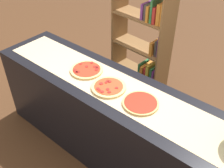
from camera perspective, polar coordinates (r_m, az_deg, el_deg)
name	(u,v)px	position (r m, az deg, el deg)	size (l,w,h in m)	color
ground_plane	(112,152)	(3.00, 0.00, -14.30)	(12.00, 12.00, 0.00)	#4C2D19
counter	(112,122)	(2.66, 0.00, -8.19)	(2.62, 0.64, 0.91)	black
parchment_paper	(112,86)	(2.35, 0.00, -0.37)	(2.44, 0.43, 0.00)	tan
pizza_pepperoni_0	(87,70)	(2.55, -5.47, 3.05)	(0.31, 0.31, 0.03)	#DBB26B
pizza_pepperoni_1	(109,87)	(2.32, -0.73, -0.66)	(0.31, 0.31, 0.03)	#DBB26B
pizza_plain_2	(141,103)	(2.17, 6.15, -4.08)	(0.30, 0.30, 0.02)	tan
bookshelf	(146,53)	(3.23, 7.31, 6.57)	(0.74, 0.34, 1.54)	brown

